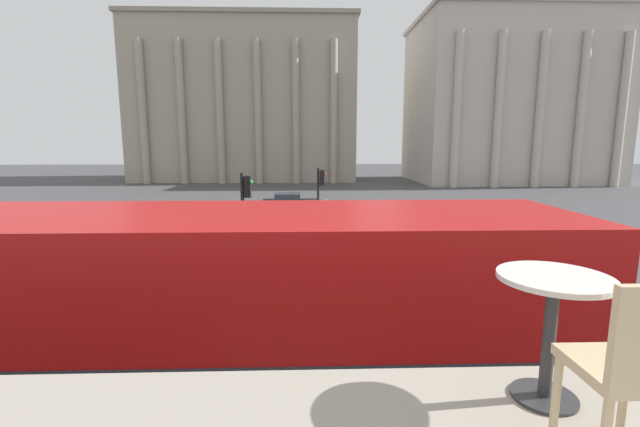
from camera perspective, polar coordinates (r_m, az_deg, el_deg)
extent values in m
cylinder|color=black|center=(8.54, 14.63, -23.78)|extent=(0.97, 0.22, 0.97)
cube|color=#B71414|center=(6.97, -17.94, -23.69)|extent=(10.77, 2.47, 1.75)
cube|color=#2D3842|center=(6.44, -18.46, -15.42)|extent=(10.55, 2.49, 0.45)
cube|color=#B71414|center=(6.10, -18.94, -7.01)|extent=(10.77, 2.47, 1.51)
cylinder|color=#2D2D30|center=(2.96, 27.66, -20.77)|extent=(0.36, 0.36, 0.02)
cylinder|color=#2D2D30|center=(2.80, 28.23, -14.53)|extent=(0.07, 0.07, 0.68)
cylinder|color=silver|center=(2.69, 28.82, -7.56)|extent=(0.60, 0.60, 0.03)
cylinder|color=#D1B789|center=(2.54, 28.94, -20.67)|extent=(0.04, 0.04, 0.44)
cylinder|color=#D1B789|center=(2.72, 35.47, -19.22)|extent=(0.04, 0.04, 0.44)
cube|color=#D1B789|center=(2.40, 35.22, -16.53)|extent=(0.40, 0.40, 0.05)
cube|color=#A39984|center=(62.61, -9.71, 14.03)|extent=(29.29, 14.24, 20.53)
cube|color=gray|center=(64.33, -10.00, 23.41)|extent=(29.89, 14.84, 0.50)
cylinder|color=#A39984|center=(57.94, -22.55, 12.31)|extent=(0.90, 0.90, 17.45)
cylinder|color=#A39984|center=(56.50, -17.99, 12.66)|extent=(0.90, 0.90, 17.45)
cylinder|color=#A39984|center=(55.42, -13.21, 12.94)|extent=(0.90, 0.90, 17.45)
cylinder|color=#A39984|center=(54.72, -8.27, 13.13)|extent=(0.90, 0.90, 17.45)
cylinder|color=#A39984|center=(54.41, -3.22, 13.24)|extent=(0.90, 0.90, 17.45)
cylinder|color=#A39984|center=(54.51, 1.84, 13.24)|extent=(0.90, 0.90, 17.45)
cube|color=#BCB2A8|center=(63.00, 23.59, 13.27)|extent=(23.70, 15.97, 20.32)
cube|color=#ADA399|center=(64.68, 24.25, 22.49)|extent=(24.30, 16.57, 0.50)
cylinder|color=#BCB2A8|center=(51.53, 17.78, 12.93)|extent=(0.90, 0.90, 17.28)
cylinder|color=#BCB2A8|center=(53.28, 22.71, 12.52)|extent=(0.90, 0.90, 17.28)
cylinder|color=#BCB2A8|center=(55.37, 27.28, 12.07)|extent=(0.90, 0.90, 17.28)
cylinder|color=#BCB2A8|center=(57.78, 31.47, 11.58)|extent=(0.90, 0.90, 17.28)
cylinder|color=#BCB2A8|center=(60.47, 35.30, 11.09)|extent=(0.90, 0.90, 17.28)
cylinder|color=black|center=(14.35, -10.16, -2.94)|extent=(0.12, 0.12, 4.16)
cube|color=black|center=(14.07, -9.62, 3.54)|extent=(0.20, 0.24, 0.70)
sphere|color=green|center=(14.04, -9.19, 4.16)|extent=(0.14, 0.14, 0.14)
cylinder|color=black|center=(20.05, -0.24, 0.45)|extent=(0.12, 0.12, 3.97)
cube|color=black|center=(19.87, 0.28, 4.82)|extent=(0.20, 0.24, 0.70)
sphere|color=red|center=(19.86, 0.59, 5.25)|extent=(0.14, 0.14, 0.14)
cylinder|color=black|center=(33.18, -1.48, 1.09)|extent=(0.60, 0.18, 0.60)
cylinder|color=black|center=(31.45, -1.46, 0.63)|extent=(0.60, 0.18, 0.60)
cylinder|color=black|center=(33.28, -6.31, 1.06)|extent=(0.60, 0.18, 0.60)
cylinder|color=black|center=(31.55, -6.55, 0.60)|extent=(0.60, 0.18, 0.60)
cube|color=black|center=(32.29, -3.96, 1.34)|extent=(4.20, 1.75, 0.55)
cube|color=#2D3842|center=(32.23, -4.33, 2.26)|extent=(1.89, 1.61, 0.50)
cylinder|color=#282B33|center=(25.62, 0.62, -1.10)|extent=(0.14, 0.14, 0.86)
cylinder|color=#282B33|center=(25.62, 1.02, -1.10)|extent=(0.14, 0.14, 0.86)
cylinder|color=#B22323|center=(25.49, 0.82, 0.61)|extent=(0.32, 0.32, 0.68)
sphere|color=tan|center=(25.42, 0.83, 1.63)|extent=(0.23, 0.23, 0.23)
cylinder|color=#282B33|center=(15.48, -5.30, -8.32)|extent=(0.14, 0.14, 0.82)
cylinder|color=#282B33|center=(15.47, -4.63, -8.32)|extent=(0.14, 0.14, 0.82)
cylinder|color=#284799|center=(15.26, -5.01, -5.69)|extent=(0.32, 0.32, 0.65)
sphere|color=tan|center=(15.16, -5.03, -4.11)|extent=(0.22, 0.22, 0.22)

